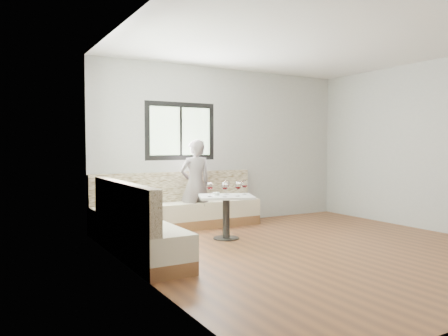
{
  "coord_description": "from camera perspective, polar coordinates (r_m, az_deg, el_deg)",
  "views": [
    {
      "loc": [
        -4.02,
        -4.43,
        1.39
      ],
      "look_at": [
        -0.73,
        1.29,
        1.06
      ],
      "focal_mm": 35.0,
      "sensor_mm": 36.0,
      "label": 1
    }
  ],
  "objects": [
    {
      "name": "table",
      "position": [
        6.56,
        0.29,
        -5.03
      ],
      "size": [
        0.97,
        0.88,
        0.65
      ],
      "rotation": [
        0.0,
        0.0,
        -0.4
      ],
      "color": "black",
      "rests_on": "ground"
    },
    {
      "name": "wine_glass_a",
      "position": [
        6.36,
        -1.84,
        -2.39
      ],
      "size": [
        0.1,
        0.1,
        0.22
      ],
      "color": "white",
      "rests_on": "table"
    },
    {
      "name": "person",
      "position": [
        7.33,
        -3.78,
        -2.14
      ],
      "size": [
        0.56,
        0.38,
        1.5
      ],
      "primitive_type": "imported",
      "rotation": [
        0.0,
        0.0,
        3.1
      ],
      "color": "slate",
      "rests_on": "ground"
    },
    {
      "name": "banquette",
      "position": [
        6.62,
        -8.03,
        -6.37
      ],
      "size": [
        2.9,
        2.8,
        0.95
      ],
      "color": "brown",
      "rests_on": "ground"
    },
    {
      "name": "wine_glass_b",
      "position": [
        6.31,
        0.11,
        -2.43
      ],
      "size": [
        0.1,
        0.1,
        0.22
      ],
      "color": "white",
      "rests_on": "table"
    },
    {
      "name": "room",
      "position": [
        5.99,
        11.22,
        3.01
      ],
      "size": [
        5.01,
        5.01,
        2.81
      ],
      "color": "brown",
      "rests_on": "ground"
    },
    {
      "name": "wine_glass_d",
      "position": [
        6.65,
        0.32,
        -2.16
      ],
      "size": [
        0.1,
        0.1,
        0.22
      ],
      "color": "white",
      "rests_on": "table"
    },
    {
      "name": "wine_glass_e",
      "position": [
        6.66,
        2.7,
        -2.15
      ],
      "size": [
        0.1,
        0.1,
        0.22
      ],
      "color": "white",
      "rests_on": "table"
    },
    {
      "name": "olive_ramekin",
      "position": [
        6.57,
        -1.06,
        -3.39
      ],
      "size": [
        0.11,
        0.11,
        0.04
      ],
      "color": "white",
      "rests_on": "table"
    },
    {
      "name": "wine_glass_c",
      "position": [
        6.42,
        1.84,
        -2.34
      ],
      "size": [
        0.1,
        0.1,
        0.22
      ],
      "color": "white",
      "rests_on": "table"
    }
  ]
}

